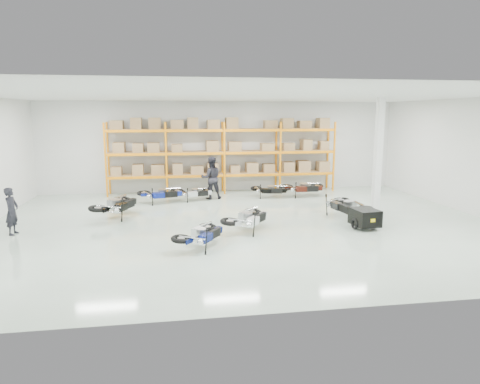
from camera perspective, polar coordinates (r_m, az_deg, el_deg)
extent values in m
plane|color=#B7CCBB|center=(15.34, 0.64, -4.27)|extent=(18.00, 18.00, 0.00)
plane|color=white|center=(14.86, 0.68, 12.77)|extent=(18.00, 18.00, 0.00)
plane|color=silver|center=(21.84, -2.41, 6.06)|extent=(18.00, 0.00, 18.00)
plane|color=silver|center=(8.19, 8.82, -1.15)|extent=(18.00, 0.00, 18.00)
plane|color=silver|center=(18.67, 29.12, 4.05)|extent=(0.00, 14.00, 14.00)
cube|color=orange|center=(20.99, -17.49, 4.05)|extent=(0.08, 0.08, 3.50)
cube|color=orange|center=(21.87, -17.15, 4.30)|extent=(0.08, 0.08, 3.50)
cube|color=orange|center=(20.75, -9.81, 4.31)|extent=(0.08, 0.08, 3.50)
cube|color=orange|center=(21.65, -9.78, 4.55)|extent=(0.08, 0.08, 3.50)
cube|color=orange|center=(20.90, -2.09, 4.49)|extent=(0.08, 0.08, 3.50)
cube|color=orange|center=(21.79, -2.37, 4.73)|extent=(0.08, 0.08, 3.50)
cube|color=orange|center=(21.41, 5.40, 4.59)|extent=(0.08, 0.08, 3.50)
cube|color=orange|center=(22.28, 4.83, 4.82)|extent=(0.08, 0.08, 3.50)
cube|color=orange|center=(22.26, 12.42, 4.62)|extent=(0.08, 0.08, 3.50)
cube|color=orange|center=(23.10, 11.61, 4.84)|extent=(0.08, 0.08, 3.50)
cube|color=orange|center=(20.93, -13.57, 1.88)|extent=(2.70, 0.08, 0.12)
cube|color=orange|center=(21.81, -13.39, 2.22)|extent=(2.70, 0.08, 0.12)
cube|color=#A27B53|center=(21.36, -13.49, 2.24)|extent=(2.68, 0.88, 0.02)
cube|color=#A27B53|center=(21.33, -13.51, 2.85)|extent=(2.40, 0.70, 0.44)
cube|color=orange|center=(20.88, -5.89, 2.09)|extent=(2.70, 0.08, 0.12)
cube|color=orange|center=(21.77, -6.02, 2.42)|extent=(2.70, 0.08, 0.12)
cube|color=#A27B53|center=(21.32, -5.96, 2.45)|extent=(2.68, 0.88, 0.02)
cube|color=#A27B53|center=(21.29, -5.97, 3.06)|extent=(2.40, 0.70, 0.44)
cube|color=orange|center=(21.21, 1.69, 2.27)|extent=(2.70, 0.08, 0.12)
cube|color=orange|center=(22.09, 1.26, 2.59)|extent=(2.70, 0.08, 0.12)
cube|color=#A27B53|center=(21.64, 1.47, 2.62)|extent=(2.68, 0.88, 0.02)
cube|color=#A27B53|center=(21.61, 1.47, 3.22)|extent=(2.40, 0.70, 0.44)
cube|color=orange|center=(21.89, 8.92, 2.40)|extent=(2.70, 0.08, 0.12)
cube|color=orange|center=(22.75, 8.23, 2.71)|extent=(2.70, 0.08, 0.12)
cube|color=#A27B53|center=(22.31, 8.57, 2.74)|extent=(2.68, 0.88, 0.02)
cube|color=#A27B53|center=(22.28, 8.59, 3.32)|extent=(2.40, 0.70, 0.44)
cube|color=orange|center=(20.80, -13.70, 4.87)|extent=(2.70, 0.08, 0.12)
cube|color=orange|center=(21.69, -13.51, 5.09)|extent=(2.70, 0.08, 0.12)
cube|color=#A27B53|center=(21.24, -13.61, 5.17)|extent=(2.68, 0.88, 0.02)
cube|color=#A27B53|center=(21.22, -13.64, 5.79)|extent=(2.40, 0.70, 0.44)
cube|color=orange|center=(20.75, -5.95, 5.10)|extent=(2.70, 0.08, 0.12)
cube|color=orange|center=(21.65, -6.07, 5.31)|extent=(2.70, 0.08, 0.12)
cube|color=#A27B53|center=(21.20, -6.02, 5.40)|extent=(2.68, 0.88, 0.02)
cube|color=#A27B53|center=(21.18, -6.03, 6.01)|extent=(2.40, 0.70, 0.44)
cube|color=orange|center=(21.08, 1.70, 5.23)|extent=(2.70, 0.08, 0.12)
cube|color=orange|center=(21.97, 1.27, 5.44)|extent=(2.70, 0.08, 0.12)
cube|color=#A27B53|center=(21.52, 1.48, 5.52)|extent=(2.68, 0.88, 0.02)
cube|color=#A27B53|center=(21.50, 1.49, 6.13)|extent=(2.40, 0.70, 0.44)
cube|color=orange|center=(21.77, 9.00, 5.27)|extent=(2.70, 0.08, 0.12)
cube|color=orange|center=(22.63, 8.30, 5.47)|extent=(2.70, 0.08, 0.12)
cube|color=#A27B53|center=(22.19, 8.65, 5.55)|extent=(2.68, 0.88, 0.02)
cube|color=#A27B53|center=(22.18, 8.66, 6.15)|extent=(2.40, 0.70, 0.44)
cube|color=orange|center=(20.73, -13.83, 7.90)|extent=(2.70, 0.08, 0.12)
cube|color=orange|center=(21.63, -13.63, 8.00)|extent=(2.70, 0.08, 0.12)
cube|color=#A27B53|center=(21.18, -13.74, 8.14)|extent=(2.68, 0.88, 0.02)
cube|color=#A27B53|center=(21.17, -13.76, 8.76)|extent=(2.40, 0.70, 0.44)
cube|color=orange|center=(20.68, -6.00, 8.13)|extent=(2.70, 0.08, 0.12)
cube|color=orange|center=(21.58, -6.13, 8.22)|extent=(2.70, 0.08, 0.12)
cube|color=#A27B53|center=(21.13, -6.07, 8.37)|extent=(2.68, 0.88, 0.02)
cube|color=#A27B53|center=(21.13, -6.08, 8.99)|extent=(2.40, 0.70, 0.44)
cube|color=orange|center=(21.02, 1.72, 8.22)|extent=(2.70, 0.08, 0.12)
cube|color=orange|center=(21.90, 1.28, 8.30)|extent=(2.70, 0.08, 0.12)
cube|color=#A27B53|center=(21.46, 1.50, 8.45)|extent=(2.68, 0.88, 0.02)
cube|color=#A27B53|center=(21.45, 1.50, 9.06)|extent=(2.40, 0.70, 0.44)
cube|color=orange|center=(21.71, 9.08, 8.16)|extent=(2.70, 0.08, 0.12)
cube|color=orange|center=(22.56, 8.37, 8.26)|extent=(2.70, 0.08, 0.12)
cube|color=#A27B53|center=(22.13, 8.72, 8.39)|extent=(2.68, 0.88, 0.02)
cube|color=#A27B53|center=(22.13, 8.74, 8.99)|extent=(2.40, 0.70, 0.44)
cube|color=white|center=(17.05, 17.92, 4.38)|extent=(0.25, 0.25, 4.50)
cube|color=black|center=(15.22, 16.31, -3.24)|extent=(0.87, 1.05, 0.56)
cube|color=yellow|center=(14.79, 17.11, -3.67)|extent=(0.16, 0.04, 0.11)
torus|color=black|center=(15.10, 14.94, -4.07)|extent=(0.08, 0.39, 0.39)
torus|color=black|center=(15.43, 17.58, -3.90)|extent=(0.08, 0.39, 0.39)
cylinder|color=black|center=(15.79, 15.31, -2.51)|extent=(0.15, 0.92, 0.04)
imported|color=black|center=(15.70, -28.14, -2.27)|extent=(0.44, 0.61, 1.55)
imported|color=black|center=(19.76, -3.87, 1.89)|extent=(0.99, 0.80, 1.96)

